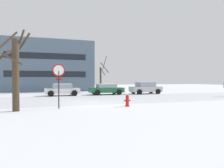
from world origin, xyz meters
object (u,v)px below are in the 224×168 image
(fire_hydrant, at_px, (127,100))
(parked_car_green, at_px, (106,89))
(parked_car_white, at_px, (62,89))
(parked_car_silver, at_px, (145,88))
(stop_sign, at_px, (59,77))

(fire_hydrant, height_order, parked_car_green, parked_car_green)
(parked_car_white, relative_size, parked_car_silver, 0.96)
(fire_hydrant, bearing_deg, stop_sign, 175.05)
(stop_sign, distance_m, parked_car_green, 11.96)
(parked_car_green, relative_size, parked_car_silver, 1.02)
(stop_sign, xyz_separation_m, parked_car_white, (0.75, 10.20, -1.22))
(parked_car_white, distance_m, parked_car_silver, 10.35)
(fire_hydrant, distance_m, parked_car_green, 10.81)
(parked_car_green, height_order, parked_car_silver, parked_car_silver)
(parked_car_white, height_order, parked_car_silver, parked_car_silver)
(parked_car_green, xyz_separation_m, parked_car_silver, (5.17, -0.14, 0.09))
(parked_car_silver, bearing_deg, stop_sign, -137.50)
(parked_car_white, bearing_deg, parked_car_green, 1.27)
(parked_car_green, bearing_deg, parked_car_white, -178.73)
(parked_car_white, xyz_separation_m, parked_car_green, (5.17, 0.11, -0.01))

